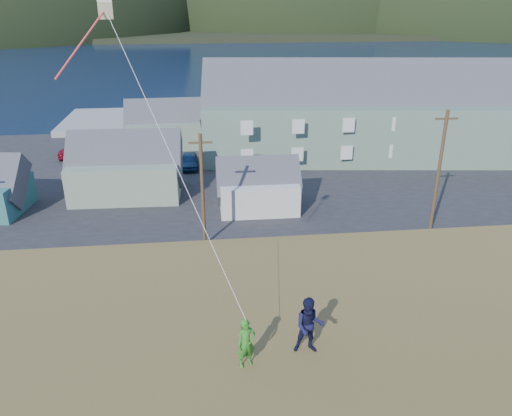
{
  "coord_description": "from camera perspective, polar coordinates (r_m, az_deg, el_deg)",
  "views": [
    {
      "loc": [
        -0.34,
        -30.57,
        16.48
      ],
      "look_at": [
        1.7,
        -12.6,
        8.8
      ],
      "focal_mm": 35.0,
      "sensor_mm": 36.0,
      "label": 1
    }
  ],
  "objects": [
    {
      "name": "kite_flyer_navy",
      "position": [
        14.3,
        6.11,
        -13.23
      ],
      "size": [
        0.9,
        0.74,
        1.71
      ],
      "primitive_type": "imported",
      "rotation": [
        0.0,
        0.0,
        -0.12
      ],
      "color": "#131335",
      "rests_on": "hillside"
    },
    {
      "name": "waterfront_lot",
      "position": [
        50.33,
        -5.74,
        3.84
      ],
      "size": [
        72.0,
        36.0,
        0.12
      ],
      "primitive_type": "cube",
      "color": "#28282B",
      "rests_on": "ground"
    },
    {
      "name": "utility_poles",
      "position": [
        34.27,
        -6.88,
        2.22
      ],
      "size": [
        37.21,
        0.24,
        9.27
      ],
      "color": "#47331E",
      "rests_on": "waterfront_lot"
    },
    {
      "name": "kite_rig",
      "position": [
        17.52,
        -17.0,
        19.97
      ],
      "size": [
        2.55,
        3.64,
        10.76
      ],
      "color": "beige",
      "rests_on": "ground"
    },
    {
      "name": "wharf",
      "position": [
        72.59,
        -10.94,
        9.83
      ],
      "size": [
        26.0,
        14.0,
        0.9
      ],
      "primitive_type": "cube",
      "color": "gray",
      "rests_on": "ground"
    },
    {
      "name": "ground",
      "position": [
        34.73,
        -5.16,
        -5.42
      ],
      "size": [
        900.0,
        900.0,
        0.0
      ],
      "primitive_type": "plane",
      "color": "#0A1638",
      "rests_on": "ground"
    },
    {
      "name": "far_hills",
      "position": [
        312.36,
        0.15,
        20.34
      ],
      "size": [
        760.0,
        265.0,
        143.0
      ],
      "color": "black",
      "rests_on": "ground"
    },
    {
      "name": "far_shore",
      "position": [
        360.9,
        -6.84,
        20.39
      ],
      "size": [
        900.0,
        320.0,
        2.0
      ],
      "primitive_type": "cube",
      "color": "black",
      "rests_on": "ground"
    },
    {
      "name": "kite_flyer_green",
      "position": [
        13.82,
        -1.13,
        -15.19
      ],
      "size": [
        0.63,
        0.52,
        1.47
      ],
      "primitive_type": "imported",
      "rotation": [
        0.0,
        0.0,
        0.37
      ],
      "color": "#2E7D22",
      "rests_on": "hillside"
    },
    {
      "name": "shed_palegreen_near",
      "position": [
        45.33,
        -14.64,
        4.51
      ],
      "size": [
        9.94,
        6.46,
        7.09
      ],
      "rotation": [
        0.0,
        0.0,
        -0.03
      ],
      "color": "gray",
      "rests_on": "waterfront_lot"
    },
    {
      "name": "shed_palegreen_far",
      "position": [
        60.28,
        -9.89,
        9.35
      ],
      "size": [
        10.23,
        6.02,
        6.78
      ],
      "rotation": [
        0.0,
        0.0,
        0.03
      ],
      "color": "slate",
      "rests_on": "waterfront_lot"
    },
    {
      "name": "shed_white",
      "position": [
        41.06,
        0.25,
        2.51
      ],
      "size": [
        6.86,
        4.56,
        5.42
      ],
      "rotation": [
        0.0,
        0.0,
        -0.01
      ],
      "color": "silver",
      "rests_on": "waterfront_lot"
    },
    {
      "name": "grass_strip",
      "position": [
        32.96,
        -5.05,
        -6.99
      ],
      "size": [
        110.0,
        8.0,
        0.1
      ],
      "primitive_type": "cube",
      "color": "#4C3D19",
      "rests_on": "ground"
    },
    {
      "name": "lodge",
      "position": [
        56.19,
        13.03,
        10.52
      ],
      "size": [
        37.09,
        14.25,
        12.72
      ],
      "rotation": [
        0.0,
        0.0,
        -0.12
      ],
      "color": "slate",
      "rests_on": "waterfront_lot"
    },
    {
      "name": "parked_cars",
      "position": [
        55.87,
        -13.76,
        6.08
      ],
      "size": [
        19.33,
        11.31,
        1.5
      ],
      "color": "silver",
      "rests_on": "waterfront_lot"
    }
  ]
}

